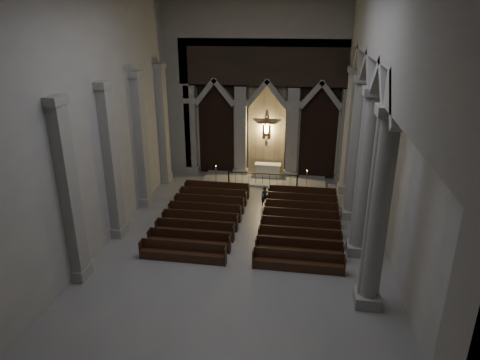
{
  "coord_description": "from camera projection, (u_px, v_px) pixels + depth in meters",
  "views": [
    {
      "loc": [
        2.69,
        -17.39,
        10.82
      ],
      "look_at": [
        -0.51,
        3.0,
        2.9
      ],
      "focal_mm": 32.0,
      "sensor_mm": 36.0,
      "label": 1
    }
  ],
  "objects": [
    {
      "name": "right_arcade",
      "position": [
        375.0,
        93.0,
        17.93
      ],
      "size": [
        1.0,
        24.0,
        12.0
      ],
      "color": "gray",
      "rests_on": "ground"
    },
    {
      "name": "room",
      "position": [
        241.0,
        100.0,
        17.58
      ],
      "size": [
        24.0,
        24.1,
        12.0
      ],
      "color": "gray",
      "rests_on": "ground"
    },
    {
      "name": "altar",
      "position": [
        268.0,
        170.0,
        30.34
      ],
      "size": [
        1.82,
        0.73,
        0.93
      ],
      "color": "silver",
      "rests_on": "sanctuary_step"
    },
    {
      "name": "candle_stand_left",
      "position": [
        216.0,
        181.0,
        28.88
      ],
      "size": [
        0.26,
        0.26,
        1.53
      ],
      "color": "olive",
      "rests_on": "ground"
    },
    {
      "name": "left_pilasters",
      "position": [
        128.0,
        153.0,
        23.11
      ],
      "size": [
        0.6,
        13.0,
        8.03
      ],
      "color": "gray",
      "rests_on": "ground"
    },
    {
      "name": "candle_stand_right",
      "position": [
        306.0,
        186.0,
        28.07
      ],
      "size": [
        0.25,
        0.25,
        1.5
      ],
      "color": "olive",
      "rests_on": "ground"
    },
    {
      "name": "altar_rail",
      "position": [
        263.0,
        177.0,
        28.94
      ],
      "size": [
        4.75,
        0.09,
        0.93
      ],
      "color": "black",
      "rests_on": "ground"
    },
    {
      "name": "pews",
      "position": [
        251.0,
        222.0,
        23.4
      ],
      "size": [
        9.56,
        8.3,
        0.93
      ],
      "color": "black",
      "rests_on": "ground"
    },
    {
      "name": "worshipper",
      "position": [
        265.0,
        197.0,
        25.9
      ],
      "size": [
        0.49,
        0.37,
        1.21
      ],
      "primitive_type": "imported",
      "rotation": [
        0.0,
        0.0,
        0.2
      ],
      "color": "black",
      "rests_on": "ground"
    },
    {
      "name": "sanctuary_step",
      "position": [
        264.0,
        180.0,
        30.05
      ],
      "size": [
        8.5,
        2.6,
        0.15
      ],
      "primitive_type": "cube",
      "color": "gray",
      "rests_on": "ground"
    },
    {
      "name": "sanctuary_wall",
      "position": [
        267.0,
        84.0,
        28.57
      ],
      "size": [
        14.0,
        0.77,
        12.0
      ],
      "color": "gray",
      "rests_on": "ground"
    }
  ]
}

